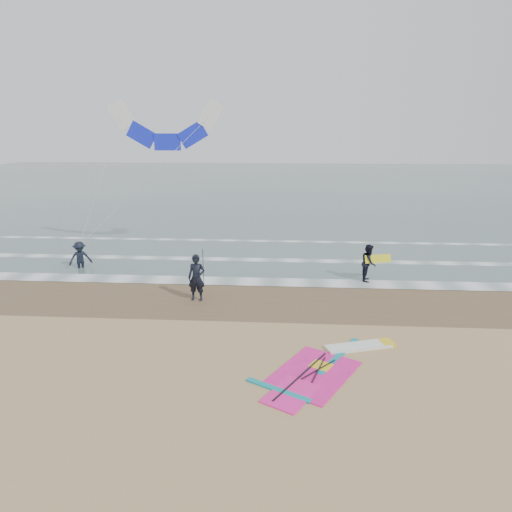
# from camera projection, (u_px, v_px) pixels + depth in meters

# --- Properties ---
(ground) EXTENTS (120.00, 120.00, 0.00)m
(ground) POSITION_uv_depth(u_px,v_px,m) (297.00, 370.00, 13.88)
(ground) COLOR tan
(ground) RESTS_ON ground
(sea_water) EXTENTS (120.00, 80.00, 0.02)m
(sea_water) POSITION_uv_depth(u_px,v_px,m) (289.00, 185.00, 60.02)
(sea_water) COLOR #47605E
(sea_water) RESTS_ON ground
(wet_sand_band) EXTENTS (120.00, 5.00, 0.01)m
(wet_sand_band) POSITION_uv_depth(u_px,v_px,m) (294.00, 299.00, 19.65)
(wet_sand_band) COLOR brown
(wet_sand_band) RESTS_ON ground
(foam_waterline) EXTENTS (120.00, 9.15, 0.02)m
(foam_waterline) POSITION_uv_depth(u_px,v_px,m) (293.00, 269.00, 23.91)
(foam_waterline) COLOR white
(foam_waterline) RESTS_ON ground
(windsurf_rig) EXTENTS (4.86, 4.60, 0.12)m
(windsurf_rig) POSITION_uv_depth(u_px,v_px,m) (328.00, 366.00, 14.08)
(windsurf_rig) COLOR white
(windsurf_rig) RESTS_ON ground
(person_standing) EXTENTS (0.78, 0.55, 2.02)m
(person_standing) POSITION_uv_depth(u_px,v_px,m) (197.00, 278.00, 19.32)
(person_standing) COLOR black
(person_standing) RESTS_ON ground
(person_walking) EXTENTS (0.85, 1.00, 1.80)m
(person_walking) POSITION_uv_depth(u_px,v_px,m) (369.00, 263.00, 21.87)
(person_walking) COLOR black
(person_walking) RESTS_ON ground
(person_wading) EXTENTS (1.35, 1.19, 1.81)m
(person_wading) POSITION_uv_depth(u_px,v_px,m) (80.00, 252.00, 23.79)
(person_wading) COLOR black
(person_wading) RESTS_ON ground
(held_pole) EXTENTS (0.17, 0.86, 1.82)m
(held_pole) POSITION_uv_depth(u_px,v_px,m) (203.00, 267.00, 19.17)
(held_pole) COLOR black
(held_pole) RESTS_ON ground
(carried_kiteboard) EXTENTS (1.30, 0.51, 0.39)m
(carried_kiteboard) POSITION_uv_depth(u_px,v_px,m) (378.00, 259.00, 21.68)
(carried_kiteboard) COLOR yellow
(carried_kiteboard) RESTS_ON ground
(surf_kite) EXTENTS (7.34, 3.52, 7.50)m
(surf_kite) POSITION_uv_depth(u_px,v_px,m) (166.00, 129.00, 25.16)
(surf_kite) COLOR white
(surf_kite) RESTS_ON ground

